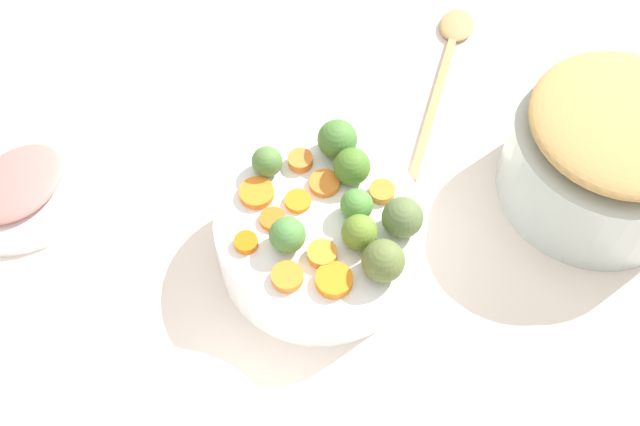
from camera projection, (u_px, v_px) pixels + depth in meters
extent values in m
cube|color=silver|center=(283.00, 237.00, 0.92)|extent=(2.40, 2.40, 0.02)
cylinder|color=white|center=(320.00, 237.00, 0.87)|extent=(0.22, 0.22, 0.08)
cylinder|color=#B1BEB9|center=(604.00, 162.00, 0.90)|extent=(0.22, 0.22, 0.11)
ellipsoid|color=tan|center=(624.00, 122.00, 0.84)|extent=(0.20, 0.20, 0.04)
cylinder|color=orange|center=(244.00, 241.00, 0.81)|extent=(0.03, 0.03, 0.01)
cylinder|color=orange|center=(273.00, 219.00, 0.83)|extent=(0.04, 0.04, 0.01)
cylinder|color=orange|center=(382.00, 192.00, 0.85)|extent=(0.04, 0.04, 0.01)
cylinder|color=orange|center=(334.00, 280.00, 0.79)|extent=(0.04, 0.04, 0.01)
cylinder|color=orange|center=(298.00, 201.00, 0.84)|extent=(0.04, 0.04, 0.01)
cylinder|color=orange|center=(257.00, 193.00, 0.85)|extent=(0.05, 0.05, 0.01)
cylinder|color=orange|center=(322.00, 254.00, 0.80)|extent=(0.04, 0.04, 0.01)
cylinder|color=orange|center=(296.00, 159.00, 0.87)|extent=(0.04, 0.04, 0.01)
cylinder|color=orange|center=(287.00, 277.00, 0.79)|extent=(0.04, 0.04, 0.01)
cylinder|color=orange|center=(324.00, 183.00, 0.85)|extent=(0.04, 0.04, 0.01)
sphere|color=#477427|center=(352.00, 166.00, 0.84)|extent=(0.04, 0.04, 0.04)
sphere|color=#4C823C|center=(287.00, 235.00, 0.80)|extent=(0.04, 0.04, 0.04)
sphere|color=#5A6B35|center=(383.00, 261.00, 0.78)|extent=(0.04, 0.04, 0.04)
sphere|color=#566B3B|center=(402.00, 218.00, 0.81)|extent=(0.04, 0.04, 0.04)
sphere|color=olive|center=(360.00, 232.00, 0.80)|extent=(0.04, 0.04, 0.04)
sphere|color=#4C8838|center=(357.00, 205.00, 0.82)|extent=(0.03, 0.03, 0.03)
sphere|color=#467631|center=(337.00, 139.00, 0.86)|extent=(0.04, 0.04, 0.04)
sphere|color=#4E7638|center=(267.00, 161.00, 0.85)|extent=(0.03, 0.03, 0.03)
cube|color=#A68752|center=(434.00, 103.00, 1.01)|extent=(0.24, 0.06, 0.01)
ellipsoid|color=#A68752|center=(457.00, 25.00, 1.08)|extent=(0.07, 0.06, 0.01)
cylinder|color=white|center=(18.00, 177.00, 0.95)|extent=(0.21, 0.21, 0.01)
ellipsoid|color=#C56F67|center=(16.00, 183.00, 0.93)|extent=(0.13, 0.11, 0.02)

